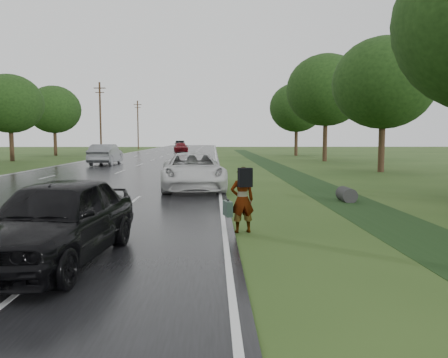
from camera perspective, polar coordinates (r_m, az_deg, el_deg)
road at (r=51.70m, az=-8.56°, el=2.72°), size 14.00×180.00×0.04m
edge_stripe_east at (r=51.29m, az=-1.05°, el=2.79°), size 0.12×180.00×0.01m
edge_stripe_west at (r=52.97m, az=-15.83°, el=2.67°), size 0.12×180.00×0.01m
center_line at (r=51.70m, az=-8.56°, el=2.75°), size 0.12×180.00×0.01m
drainage_ditch at (r=25.55m, az=9.98°, el=0.04°), size 2.20×120.00×0.56m
utility_pole_far at (r=63.28m, az=-15.85°, el=7.75°), size 1.60×0.26×10.00m
utility_pole_distant at (r=92.62m, az=-11.18°, el=7.05°), size 1.60×0.26×10.00m
tree_east_c at (r=32.64m, az=20.13°, el=11.67°), size 7.00×7.00×9.29m
tree_east_d at (r=45.91m, az=13.19°, el=11.22°), size 8.00×8.00×10.76m
tree_east_f at (r=59.40m, az=9.47°, el=9.18°), size 7.20×7.20×9.62m
tree_west_d at (r=49.86m, az=-26.18°, el=8.81°), size 6.60×6.60×8.80m
tree_west_f at (r=63.06m, az=-21.31°, el=8.45°), size 7.00×7.00×9.29m
pedestrian at (r=10.99m, az=2.31°, el=-2.61°), size 0.83×0.63×1.67m
white_pickup at (r=20.09m, az=-4.15°, el=1.07°), size 3.28×6.23×1.67m
dark_sedan at (r=8.90m, az=-21.00°, el=-4.96°), size 2.38×4.90×1.61m
silver_sedan at (r=39.85m, az=-15.19°, el=3.13°), size 1.92×5.45×1.79m
far_car_red at (r=73.09m, az=-5.66°, el=4.14°), size 2.88×5.51×1.52m
far_car_dark at (r=98.50m, az=-5.72°, el=4.52°), size 1.84×5.22×1.72m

